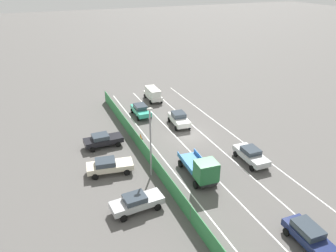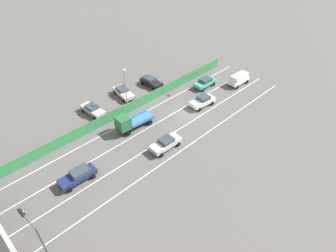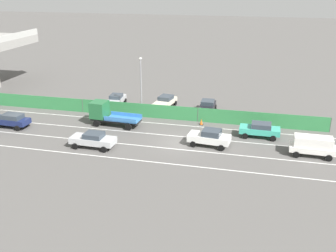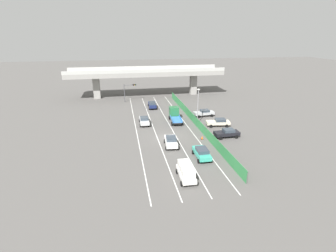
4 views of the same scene
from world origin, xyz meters
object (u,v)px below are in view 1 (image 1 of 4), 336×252
car_van_white (153,93)px  flatbed_truck_blue (202,170)px  car_taxi_teal (141,110)px  street_lamp (150,136)px  car_sedan_silver (251,155)px  parked_sedan_dark (103,140)px  car_sedan_navy (310,236)px  car_sedan_white (179,119)px  parked_sedan_cream (109,165)px  traffic_cone (141,137)px  parked_wagon_silver (137,202)px

car_van_white → flatbed_truck_blue: flatbed_truck_blue is taller
car_taxi_teal → street_lamp: (3.86, 14.67, 3.55)m
flatbed_truck_blue → car_sedan_silver: bearing=-169.6°
car_taxi_teal → parked_sedan_dark: bearing=44.2°
car_sedan_navy → parked_sedan_dark: car_sedan_navy is taller
car_taxi_teal → car_van_white: (-3.76, -5.08, 0.24)m
car_sedan_white → flatbed_truck_blue: (3.39, 12.73, 0.44)m
street_lamp → parked_sedan_cream: bearing=-28.3°
car_van_white → traffic_cone: 13.41m
car_sedan_white → parked_wagon_silver: car_sedan_white is taller
traffic_cone → parked_sedan_cream: bearing=47.3°
parked_sedan_cream → parked_wagon_silver: 6.70m
car_sedan_silver → car_taxi_teal: bearing=-67.2°
car_sedan_silver → parked_sedan_cream: 15.12m
car_sedan_white → car_sedan_silver: bearing=105.8°
parked_sedan_dark → street_lamp: street_lamp is taller
car_van_white → car_sedan_white: bearing=89.5°
street_lamp → traffic_cone: street_lamp is taller
car_van_white → parked_sedan_cream: bearing=57.1°
car_van_white → flatbed_truck_blue: size_ratio=0.74×
flatbed_truck_blue → parked_sedan_cream: 9.48m
car_sedan_silver → traffic_cone: size_ratio=6.57×
parked_sedan_dark → parked_sedan_cream: bearing=83.3°
car_taxi_teal → parked_sedan_cream: (7.69, 12.61, -0.04)m
car_taxi_teal → parked_sedan_cream: bearing=58.6°
parked_sedan_dark → parked_wagon_silver: 12.46m
parked_sedan_dark → traffic_cone: 4.68m
car_sedan_white → car_sedan_navy: size_ratio=0.95×
car_taxi_teal → traffic_cone: bearing=71.0°
parked_sedan_cream → car_sedan_white: bearing=-146.1°
car_sedan_silver → traffic_cone: car_sedan_silver is taller
street_lamp → traffic_cone: (-1.50, -7.85, -4.13)m
flatbed_truck_blue → parked_sedan_dark: (7.29, -10.91, -0.53)m
car_sedan_white → parked_wagon_silver: 17.78m
car_taxi_teal → flatbed_truck_blue: flatbed_truck_blue is taller
car_taxi_teal → flatbed_truck_blue: size_ratio=0.72×
street_lamp → traffic_cone: 9.00m
street_lamp → car_sedan_silver: bearing=170.4°
flatbed_truck_blue → parked_sedan_dark: 13.13m
flatbed_truck_blue → car_van_white: bearing=-98.7°
flatbed_truck_blue → parked_sedan_cream: flatbed_truck_blue is taller
car_sedan_navy → street_lamp: (7.61, -13.54, 3.55)m
car_sedan_white → car_sedan_silver: (-3.25, 11.51, -0.07)m
flatbed_truck_blue → street_lamp: (4.14, -3.04, 3.06)m
traffic_cone → car_van_white: bearing=-117.2°
car_taxi_teal → traffic_cone: car_taxi_teal is taller
car_taxi_teal → car_sedan_white: bearing=126.4°
flatbed_truck_blue → parked_sedan_dark: bearing=-56.3°
car_sedan_navy → car_sedan_silver: car_sedan_navy is taller
parked_wagon_silver → traffic_cone: (-4.55, -12.45, -0.53)m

